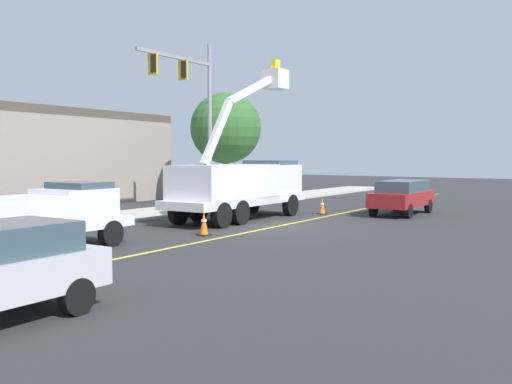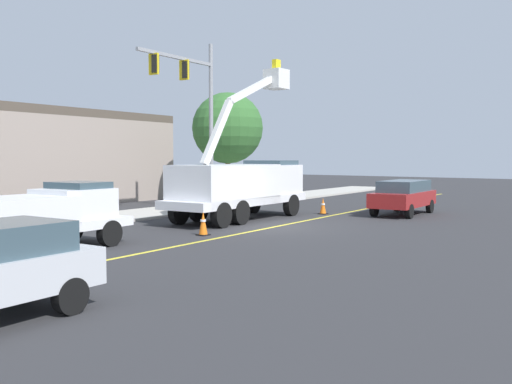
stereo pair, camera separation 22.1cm
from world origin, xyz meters
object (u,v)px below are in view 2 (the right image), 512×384
object	(u,v)px
service_pickup_truck	(39,215)
traffic_signal_mast	(194,99)
passing_minivan	(403,195)
traffic_cone_mid_rear	(323,206)
utility_bucket_truck	(241,184)
traffic_cone_mid_front	(203,224)

from	to	relation	value
service_pickup_truck	traffic_signal_mast	size ratio (longest dim) A/B	0.64
service_pickup_truck	passing_minivan	distance (m)	17.69
traffic_cone_mid_rear	traffic_signal_mast	world-z (taller)	traffic_signal_mast
service_pickup_truck	traffic_signal_mast	bearing A→B (deg)	22.75
service_pickup_truck	utility_bucket_truck	bearing A→B (deg)	3.97
service_pickup_truck	traffic_cone_mid_rear	bearing A→B (deg)	-3.82
traffic_cone_mid_front	traffic_cone_mid_rear	distance (m)	9.32
traffic_cone_mid_rear	traffic_signal_mast	bearing A→B (deg)	115.98
service_pickup_truck	traffic_cone_mid_front	bearing A→B (deg)	-14.57
service_pickup_truck	traffic_cone_mid_rear	distance (m)	14.98
utility_bucket_truck	passing_minivan	size ratio (longest dim) A/B	1.70
passing_minivan	traffic_cone_mid_front	size ratio (longest dim) A/B	5.62
service_pickup_truck	traffic_cone_mid_front	world-z (taller)	service_pickup_truck
utility_bucket_truck	traffic_cone_mid_rear	size ratio (longest dim) A/B	10.29
passing_minivan	traffic_cone_mid_rear	size ratio (longest dim) A/B	6.06
traffic_cone_mid_front	service_pickup_truck	bearing A→B (deg)	165.43
traffic_cone_mid_rear	utility_bucket_truck	bearing A→B (deg)	158.41
utility_bucket_truck	traffic_cone_mid_rear	world-z (taller)	utility_bucket_truck
service_pickup_truck	passing_minivan	size ratio (longest dim) A/B	1.16
passing_minivan	traffic_cone_mid_rear	distance (m)	4.01
passing_minivan	traffic_cone_mid_front	world-z (taller)	passing_minivan
utility_bucket_truck	traffic_signal_mast	size ratio (longest dim) A/B	0.94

